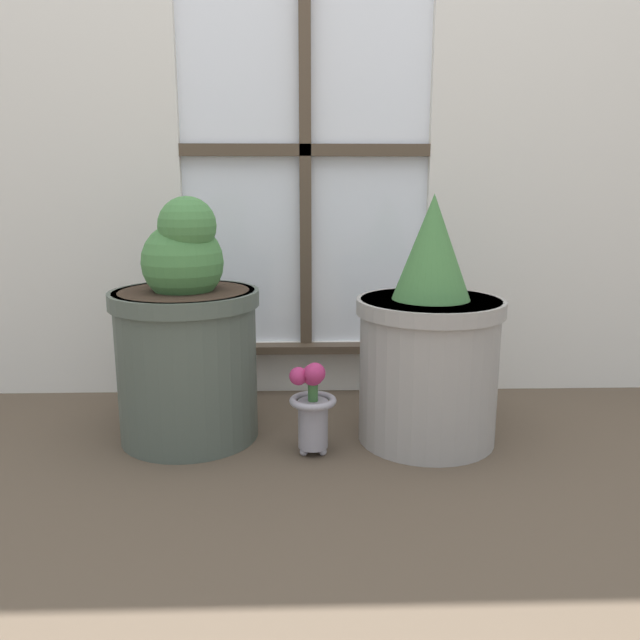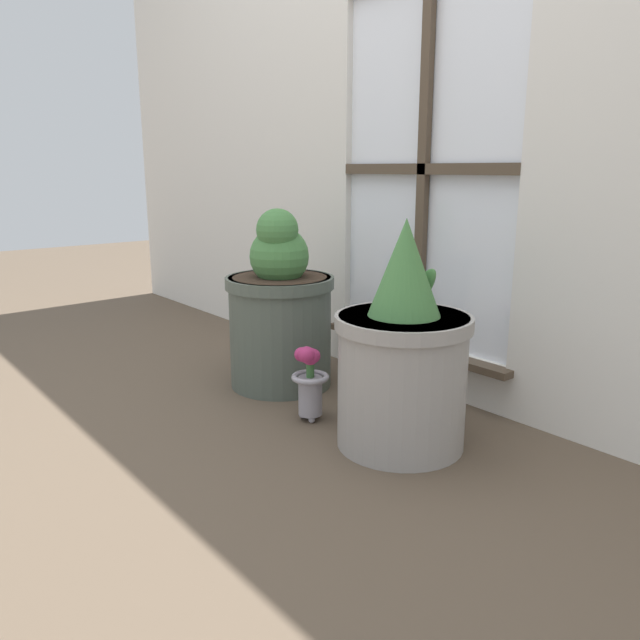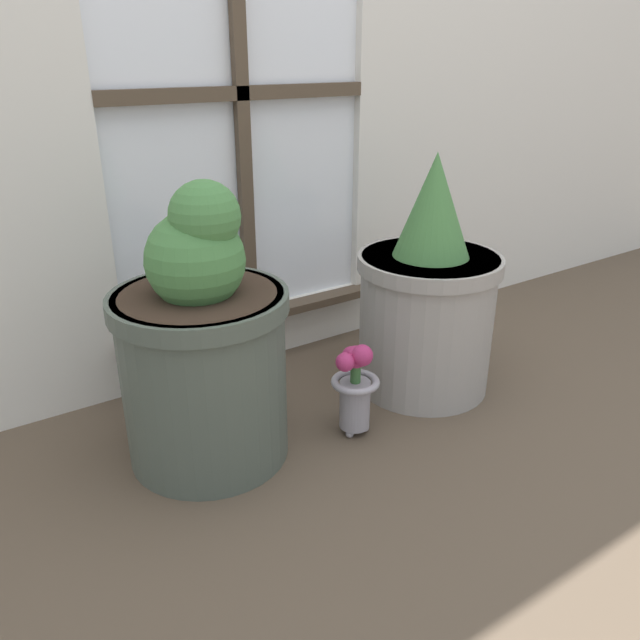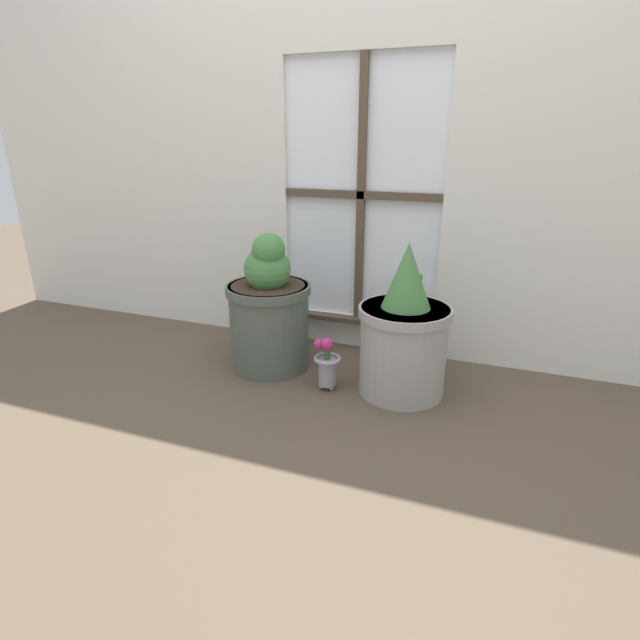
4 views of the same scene
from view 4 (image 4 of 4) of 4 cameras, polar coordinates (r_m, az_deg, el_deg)
The scene contains 5 objects.
ground_plane at distance 2.04m, azimuth -0.99°, elevation -9.62°, with size 10.00×10.00×0.00m, color brown.
wall_with_window at distance 2.41m, azimuth 5.21°, elevation 26.30°, with size 4.40×0.10×2.50m.
potted_plant_left at distance 2.27m, azimuth -5.83°, elevation 0.87°, with size 0.38×0.38×0.63m.
potted_plant_right at distance 2.06m, azimuth 9.55°, elevation -1.70°, with size 0.38×0.38×0.64m.
flower_vase at distance 2.10m, azimuth 0.78°, elevation -4.61°, with size 0.12×0.12×0.24m.
Camera 4 is at (0.65, -1.64, 1.02)m, focal length 28.00 mm.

